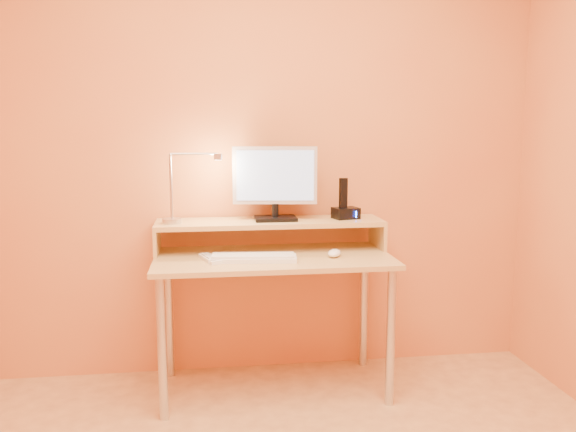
{
  "coord_description": "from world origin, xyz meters",
  "views": [
    {
      "loc": [
        -0.32,
        -1.71,
        1.37
      ],
      "look_at": [
        0.07,
        1.13,
        0.93
      ],
      "focal_mm": 36.42,
      "sensor_mm": 36.0,
      "label": 1
    }
  ],
  "objects": [
    {
      "name": "phone_led",
      "position": [
        0.46,
        1.28,
        0.91
      ],
      "size": [
        0.01,
        0.0,
        0.04
      ],
      "primitive_type": "cube",
      "color": "#2260FF",
      "rests_on": "phone_dock"
    },
    {
      "name": "monitor_screen",
      "position": [
        0.03,
        1.32,
        1.12
      ],
      "size": [
        0.4,
        0.05,
        0.26
      ],
      "primitive_type": "cube",
      "rotation": [
        0.0,
        0.0,
        -0.13
      ],
      "color": "#8FADDE",
      "rests_on": "monitor_panel"
    },
    {
      "name": "shelf_riser_left",
      "position": [
        -0.59,
        1.33,
        0.79
      ],
      "size": [
        0.02,
        0.3,
        0.14
      ],
      "primitive_type": "cube",
      "color": "tan",
      "rests_on": "desk_lower"
    },
    {
      "name": "desk_lower",
      "position": [
        0.0,
        1.18,
        0.71
      ],
      "size": [
        1.2,
        0.6,
        0.02
      ],
      "primitive_type": "cube",
      "color": "tan",
      "rests_on": "floor"
    },
    {
      "name": "monitor_foot",
      "position": [
        0.03,
        1.33,
        0.89
      ],
      "size": [
        0.22,
        0.16,
        0.02
      ],
      "primitive_type": "cube",
      "color": "black",
      "rests_on": "desk_shelf"
    },
    {
      "name": "lamp_base",
      "position": [
        -0.51,
        1.3,
        0.89
      ],
      "size": [
        0.1,
        0.1,
        0.02
      ],
      "primitive_type": "cylinder",
      "color": "silver",
      "rests_on": "desk_shelf"
    },
    {
      "name": "monitor_back",
      "position": [
        0.03,
        1.36,
        1.12
      ],
      "size": [
        0.4,
        0.06,
        0.26
      ],
      "primitive_type": "cube",
      "rotation": [
        0.0,
        0.0,
        -0.13
      ],
      "color": "black",
      "rests_on": "monitor_panel"
    },
    {
      "name": "lamp_bulb",
      "position": [
        -0.27,
        1.3,
        1.2
      ],
      "size": [
        0.03,
        0.03,
        0.0
      ],
      "primitive_type": "cylinder",
      "color": "#FFEAC6",
      "rests_on": "lamp_head"
    },
    {
      "name": "lamp_head",
      "position": [
        -0.27,
        1.3,
        1.22
      ],
      "size": [
        0.04,
        0.04,
        0.03
      ],
      "primitive_type": "cylinder",
      "color": "silver",
      "rests_on": "lamp_arm"
    },
    {
      "name": "keyboard",
      "position": [
        -0.11,
        1.08,
        0.73
      ],
      "size": [
        0.44,
        0.18,
        0.02
      ],
      "primitive_type": "cube",
      "rotation": [
        0.0,
        0.0,
        -0.1
      ],
      "color": "white",
      "rests_on": "desk_lower"
    },
    {
      "name": "phone_dock",
      "position": [
        0.41,
        1.33,
        0.91
      ],
      "size": [
        0.15,
        0.13,
        0.06
      ],
      "primitive_type": "cube",
      "rotation": [
        0.0,
        0.0,
        0.27
      ],
      "color": "black",
      "rests_on": "desk_shelf"
    },
    {
      "name": "wall_back",
      "position": [
        0.0,
        1.5,
        1.25
      ],
      "size": [
        3.0,
        0.04,
        2.5
      ],
      "primitive_type": "cube",
      "color": "#D38747",
      "rests_on": "floor"
    },
    {
      "name": "remote_control",
      "position": [
        -0.32,
        1.11,
        0.73
      ],
      "size": [
        0.11,
        0.21,
        0.02
      ],
      "primitive_type": "cube",
      "rotation": [
        0.0,
        0.0,
        0.33
      ],
      "color": "white",
      "rests_on": "desk_lower"
    },
    {
      "name": "monitor_neck",
      "position": [
        0.03,
        1.33,
        0.93
      ],
      "size": [
        0.04,
        0.04,
        0.07
      ],
      "primitive_type": "cylinder",
      "color": "black",
      "rests_on": "monitor_foot"
    },
    {
      "name": "lamp_post",
      "position": [
        -0.51,
        1.3,
        1.07
      ],
      "size": [
        0.01,
        0.01,
        0.33
      ],
      "primitive_type": "cylinder",
      "color": "silver",
      "rests_on": "lamp_base"
    },
    {
      "name": "desk_leg_fr",
      "position": [
        0.55,
        0.93,
        0.35
      ],
      "size": [
        0.04,
        0.04,
        0.69
      ],
      "primitive_type": "cylinder",
      "color": "silver",
      "rests_on": "floor"
    },
    {
      "name": "desk_leg_fl",
      "position": [
        -0.55,
        0.93,
        0.35
      ],
      "size": [
        0.04,
        0.04,
        0.69
      ],
      "primitive_type": "cylinder",
      "color": "silver",
      "rests_on": "floor"
    },
    {
      "name": "monitor_panel",
      "position": [
        0.03,
        1.34,
        1.12
      ],
      "size": [
        0.45,
        0.09,
        0.3
      ],
      "primitive_type": "cube",
      "rotation": [
        0.0,
        0.0,
        -0.13
      ],
      "color": "#BBBBC0",
      "rests_on": "monitor_neck"
    },
    {
      "name": "desk_leg_bl",
      "position": [
        -0.55,
        1.43,
        0.35
      ],
      "size": [
        0.04,
        0.04,
        0.69
      ],
      "primitive_type": "cylinder",
      "color": "silver",
      "rests_on": "floor"
    },
    {
      "name": "lamp_arm",
      "position": [
        -0.39,
        1.3,
        1.24
      ],
      "size": [
        0.24,
        0.01,
        0.01
      ],
      "primitive_type": "cylinder",
      "rotation": [
        0.0,
        1.57,
        0.0
      ],
      "color": "silver",
      "rests_on": "lamp_post"
    },
    {
      "name": "phone_handset",
      "position": [
        0.4,
        1.33,
        1.02
      ],
      "size": [
        0.05,
        0.03,
        0.16
      ],
      "primitive_type": "cube",
      "rotation": [
        0.0,
        0.0,
        0.27
      ],
      "color": "black",
      "rests_on": "phone_dock"
    },
    {
      "name": "shelf_riser_right",
      "position": [
        0.59,
        1.33,
        0.79
      ],
      "size": [
        0.02,
        0.3,
        0.14
      ],
      "primitive_type": "cube",
      "color": "tan",
      "rests_on": "desk_lower"
    },
    {
      "name": "desk_shelf",
      "position": [
        0.0,
        1.33,
        0.87
      ],
      "size": [
        1.2,
        0.3,
        0.02
      ],
      "primitive_type": "cube",
      "color": "tan",
      "rests_on": "desk_lower"
    },
    {
      "name": "desk_leg_br",
      "position": [
        0.55,
        1.43,
        0.35
      ],
      "size": [
        0.04,
        0.04,
        0.69
      ],
      "primitive_type": "cylinder",
      "color": "silver",
      "rests_on": "floor"
    },
    {
      "name": "mouse",
      "position": [
        0.3,
        1.12,
        0.74
      ],
      "size": [
        0.1,
        0.13,
        0.04
      ],
      "primitive_type": "ellipsoid",
      "rotation": [
        0.0,
        0.0,
        -0.43
      ],
      "color": "white",
      "rests_on": "desk_lower"
    }
  ]
}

